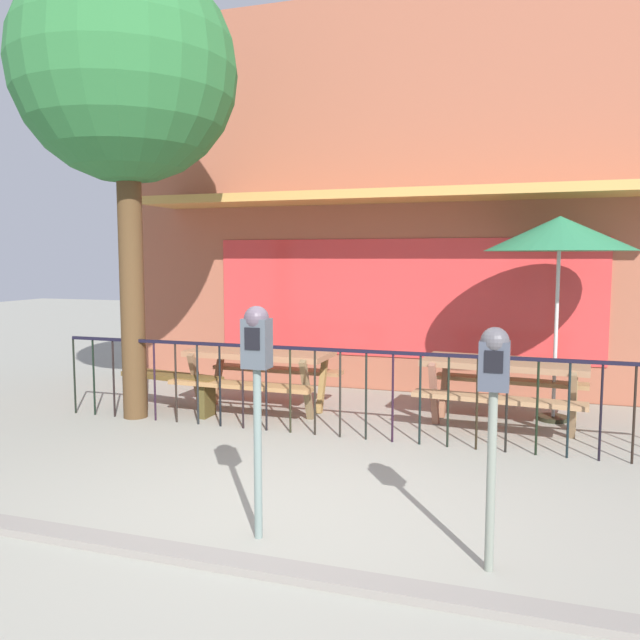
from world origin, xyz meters
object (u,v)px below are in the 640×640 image
(patio_umbrella, at_px, (560,235))
(patio_bench, at_px, (172,384))
(parking_meter_near, at_px, (494,384))
(picnic_table_right, at_px, (504,375))
(parking_meter_far, at_px, (257,360))
(picnic_table_left, at_px, (260,363))
(street_tree, at_px, (126,73))

(patio_umbrella, xyz_separation_m, patio_bench, (-4.56, -1.03, -1.84))
(parking_meter_near, bearing_deg, picnic_table_right, 90.59)
(patio_umbrella, bearing_deg, parking_meter_far, -117.28)
(picnic_table_left, bearing_deg, patio_umbrella, 10.80)
(patio_bench, bearing_deg, parking_meter_far, -50.20)
(street_tree, bearing_deg, picnic_table_left, 29.35)
(picnic_table_right, xyz_separation_m, street_tree, (-4.27, -0.90, 3.44))
(patio_bench, height_order, street_tree, street_tree)
(parking_meter_near, distance_m, parking_meter_far, 1.55)
(picnic_table_left, height_order, street_tree, street_tree)
(parking_meter_near, bearing_deg, picnic_table_left, 131.90)
(patio_umbrella, relative_size, street_tree, 0.45)
(parking_meter_near, height_order, street_tree, street_tree)
(picnic_table_right, bearing_deg, picnic_table_left, -176.87)
(parking_meter_near, bearing_deg, patio_umbrella, 82.56)
(parking_meter_far, bearing_deg, picnic_table_left, 113.27)
(patio_umbrella, distance_m, street_tree, 5.36)
(parking_meter_near, distance_m, street_tree, 5.79)
(picnic_table_left, xyz_separation_m, street_tree, (-1.32, -0.74, 3.44))
(picnic_table_left, xyz_separation_m, parking_meter_far, (1.44, -3.34, 0.63))
(picnic_table_right, distance_m, patio_umbrella, 1.76)
(parking_meter_near, relative_size, parking_meter_far, 0.94)
(picnic_table_right, bearing_deg, patio_umbrella, 42.30)
(patio_umbrella, bearing_deg, parking_meter_near, -97.44)
(street_tree, bearing_deg, patio_umbrella, 16.31)
(picnic_table_right, relative_size, parking_meter_near, 1.26)
(patio_bench, bearing_deg, patio_umbrella, 12.68)
(picnic_table_left, relative_size, patio_bench, 1.28)
(picnic_table_left, bearing_deg, parking_meter_far, -66.73)
(picnic_table_left, distance_m, patio_umbrella, 3.91)
(parking_meter_near, xyz_separation_m, street_tree, (-4.31, 2.58, 2.88))
(picnic_table_left, xyz_separation_m, picnic_table_right, (2.95, 0.16, 0.00))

